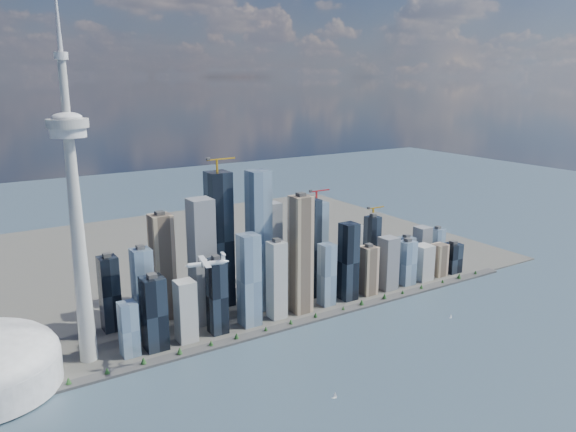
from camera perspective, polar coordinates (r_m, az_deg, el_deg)
ground at (r=794.02m, az=9.11°, el=-17.83°), size 4000.00×4000.00×0.00m
seawall at (r=970.02m, az=-0.83°, el=-11.32°), size 1100.00×22.00×4.00m
land at (r=1348.40m, az=-10.89°, el=-4.22°), size 1400.00×900.00×3.00m
shoreline_trees at (r=967.15m, az=-0.83°, el=-10.95°), size 960.53×7.20×8.80m
skyscraper_cluster at (r=1036.34m, az=-0.54°, el=-4.61°), size 736.00×142.00×276.54m
needle_tower at (r=843.64m, az=-20.80°, el=0.70°), size 56.00×56.00×550.50m
airplane at (r=784.69m, az=-8.24°, el=-4.75°), size 61.89×55.07×15.17m
sailboat_west at (r=786.44m, az=4.77°, el=-17.75°), size 7.47×3.46×10.36m
sailboat_east at (r=1051.67m, az=16.22°, el=-9.78°), size 6.08×1.72×8.47m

